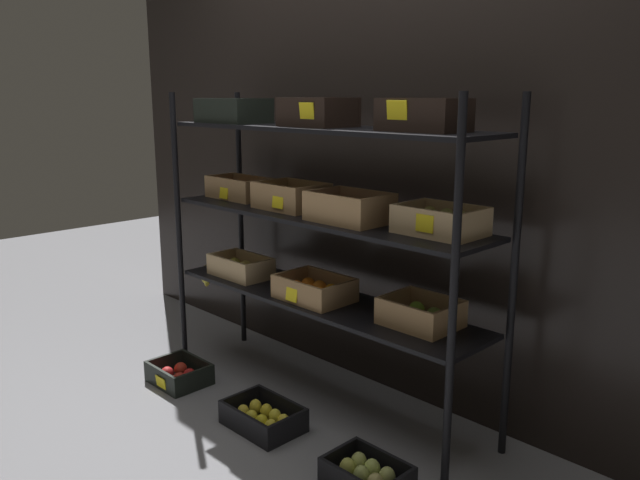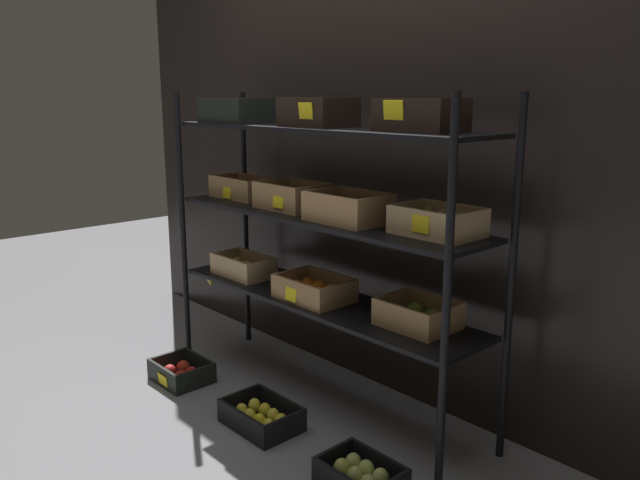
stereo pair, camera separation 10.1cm
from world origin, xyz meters
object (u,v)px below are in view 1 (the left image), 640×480
at_px(display_rack, 319,214).
at_px(crate_ground_apple_red, 179,375).
at_px(crate_ground_lemon, 263,418).
at_px(crate_ground_pear, 367,475).

xyz_separation_m(display_rack, crate_ground_apple_red, (-0.67, -0.40, -0.92)).
height_order(crate_ground_lemon, crate_ground_pear, crate_ground_lemon).
distance_m(display_rack, crate_ground_apple_red, 1.21).
height_order(display_rack, crate_ground_apple_red, display_rack).
relative_size(display_rack, crate_ground_pear, 6.00).
relative_size(display_rack, crate_ground_apple_red, 6.35).
bearing_deg(display_rack, crate_ground_apple_red, -148.89).
bearing_deg(display_rack, crate_ground_lemon, -87.50).
bearing_deg(display_rack, crate_ground_pear, -30.26).
xyz_separation_m(crate_ground_apple_red, crate_ground_lemon, (0.68, 0.02, 0.00)).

